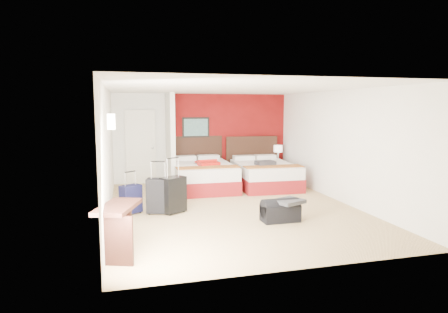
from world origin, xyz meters
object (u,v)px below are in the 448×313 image
object	(u,v)px
bed_left	(203,176)
bed_right	(265,175)
table_lamp	(278,153)
suitcase_charcoal	(159,197)
desk	(119,230)
suitcase_black	(173,196)
suitcase_navy	(131,200)
red_suitcase_open	(207,163)
duffel_bag	(280,212)
nightstand	(278,170)

from	to	relation	value
bed_left	bed_right	xyz separation A→B (m)	(1.66, -0.16, -0.01)
table_lamp	suitcase_charcoal	world-z (taller)	table_lamp
bed_left	desk	distance (m)	4.72
suitcase_black	desk	distance (m)	2.30
suitcase_navy	table_lamp	bearing A→B (deg)	0.08
bed_right	red_suitcase_open	bearing A→B (deg)	-179.67
table_lamp	suitcase_black	size ratio (longest dim) A/B	0.63
suitcase_black	duffel_bag	size ratio (longest dim) A/B	1.02
red_suitcase_open	suitcase_navy	xyz separation A→B (m)	(-1.97, -1.93, -0.42)
nightstand	suitcase_black	bearing A→B (deg)	-132.73
duffel_bag	bed_left	bearing A→B (deg)	103.53
suitcase_charcoal	desk	world-z (taller)	desk
nightstand	table_lamp	world-z (taller)	table_lamp
suitcase_black	suitcase_charcoal	distance (m)	0.29
bed_right	desk	size ratio (longest dim) A/B	2.35
suitcase_charcoal	suitcase_navy	xyz separation A→B (m)	(-0.54, 0.11, -0.06)
bed_right	suitcase_black	world-z (taller)	suitcase_black
bed_right	red_suitcase_open	size ratio (longest dim) A/B	2.97
suitcase_black	duffel_bag	xyz separation A→B (m)	(1.86, -1.07, -0.18)
suitcase_charcoal	duffel_bag	world-z (taller)	suitcase_charcoal
suitcase_black	bed_right	bearing A→B (deg)	4.78
red_suitcase_open	desk	bearing A→B (deg)	-127.42
bed_right	suitcase_navy	size ratio (longest dim) A/B	3.80
table_lamp	duffel_bag	distance (m)	4.31
red_suitcase_open	duffel_bag	world-z (taller)	red_suitcase_open
red_suitcase_open	suitcase_navy	size ratio (longest dim) A/B	1.28
suitcase_navy	duffel_bag	world-z (taller)	suitcase_navy
table_lamp	nightstand	bearing A→B (deg)	0.00
red_suitcase_open	duffel_bag	bearing A→B (deg)	-86.80
suitcase_navy	duffel_bag	size ratio (longest dim) A/B	0.80
desk	bed_right	bearing A→B (deg)	67.27
bed_right	suitcase_black	xyz separation A→B (m)	(-2.70, -2.02, 0.04)
bed_left	suitcase_navy	xyz separation A→B (m)	(-1.87, -2.03, -0.05)
table_lamp	suitcase_navy	world-z (taller)	table_lamp
table_lamp	suitcase_charcoal	size ratio (longest dim) A/B	0.66
duffel_bag	red_suitcase_open	bearing A→B (deg)	102.24
desk	red_suitcase_open	bearing A→B (deg)	82.00
table_lamp	desk	distance (m)	6.69
suitcase_navy	red_suitcase_open	bearing A→B (deg)	11.77
bed_right	suitcase_black	size ratio (longest dim) A/B	2.97
duffel_bag	desk	distance (m)	3.07
suitcase_black	duffel_bag	bearing A→B (deg)	-61.90
bed_left	table_lamp	bearing A→B (deg)	17.50
table_lamp	suitcase_black	xyz separation A→B (m)	(-3.44, -2.89, -0.44)
bed_left	suitcase_charcoal	world-z (taller)	suitcase_charcoal
bed_left	suitcase_charcoal	size ratio (longest dim) A/B	3.21
red_suitcase_open	suitcase_black	xyz separation A→B (m)	(-1.15, -2.08, -0.34)
desk	suitcase_black	bearing A→B (deg)	82.98
table_lamp	desk	size ratio (longest dim) A/B	0.50
bed_right	suitcase_black	distance (m)	3.37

